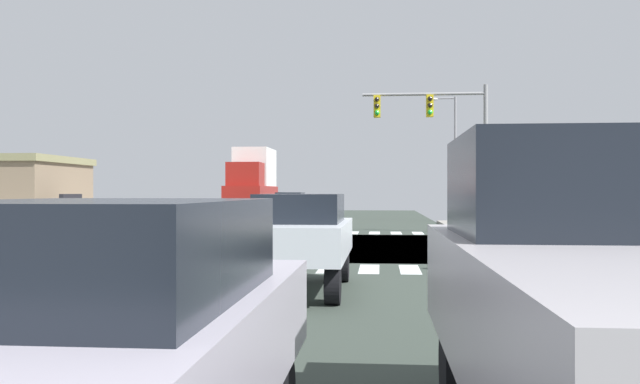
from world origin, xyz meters
name	(u,v)px	position (x,y,z in m)	size (l,w,h in m)	color
ground	(283,246)	(0.00, 0.00, -0.03)	(90.00, 90.00, 0.05)	#333C35
sidewalk_corner_ne	(562,227)	(13.00, 12.00, 0.07)	(12.00, 12.00, 0.14)	gray
sidewalk_corner_nw	(83,225)	(-13.00, 12.00, 0.07)	(12.00, 12.00, 0.14)	gray
crosswalk_near	(231,268)	(-0.25, -7.30, 0.00)	(13.50, 2.00, 0.01)	white
crosswalk_far	(300,232)	(-0.25, 7.30, 0.00)	(13.50, 2.00, 0.01)	white
traffic_signal_mast	(438,125)	(6.18, 7.17, 5.00)	(5.73, 0.55, 6.82)	gray
street_lamp	(451,147)	(8.08, 19.68, 4.81)	(1.78, 0.32, 8.04)	gray
sedan_nearside_1	(274,202)	(-5.00, 29.09, 1.12)	(1.80, 4.30, 1.88)	black
pickup_queued_2	(613,292)	(5.00, -19.55, 1.29)	(2.00, 5.10, 2.35)	black
sedan_trailing_3	(301,234)	(2.00, -11.12, 1.12)	(1.80, 4.30, 1.88)	black
sedan_middle_4	(290,205)	(-2.00, 16.85, 1.12)	(1.80, 4.30, 1.88)	black
box_truck_outer_1	(253,182)	(-5.00, 20.16, 2.56)	(2.40, 7.20, 4.85)	black
sedan_inner_5	(101,339)	(2.00, -20.40, 1.12)	(1.80, 4.30, 1.88)	black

